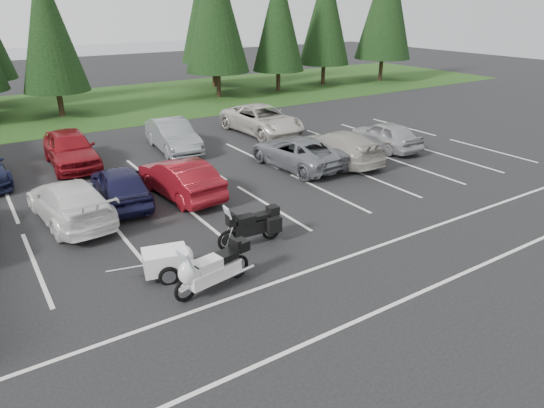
{
  "coord_description": "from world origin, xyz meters",
  "views": [
    {
      "loc": [
        -5.86,
        -12.92,
        7.07
      ],
      "look_at": [
        2.27,
        -0.5,
        0.84
      ],
      "focal_mm": 32.0,
      "sensor_mm": 36.0,
      "label": 1
    }
  ],
  "objects": [
    {
      "name": "ground",
      "position": [
        0.0,
        0.0,
        0.0
      ],
      "size": [
        120.0,
        120.0,
        0.0
      ],
      "primitive_type": "plane",
      "color": "black",
      "rests_on": "ground"
    },
    {
      "name": "car_near_4",
      "position": [
        -1.33,
        4.39,
        0.74
      ],
      "size": [
        2.13,
        4.47,
        1.47
      ],
      "primitive_type": "imported",
      "rotation": [
        0.0,
        0.0,
        3.05
      ],
      "color": "#161637",
      "rests_on": "ground"
    },
    {
      "name": "conifer_9",
      "position": [
        29.0,
        21.3,
        7.07
      ],
      "size": [
        5.19,
        5.19,
        12.1
      ],
      "color": "#332316",
      "rests_on": "ground"
    },
    {
      "name": "car_far_2",
      "position": [
        -1.86,
        10.08,
        0.84
      ],
      "size": [
        2.14,
        4.98,
        1.67
      ],
      "primitive_type": "imported",
      "rotation": [
        0.0,
        0.0,
        -0.03
      ],
      "color": "maroon",
      "rests_on": "ground"
    },
    {
      "name": "car_near_7",
      "position": [
        8.91,
        3.89,
        0.73
      ],
      "size": [
        2.11,
        5.05,
        1.46
      ],
      "primitive_type": "imported",
      "rotation": [
        0.0,
        0.0,
        3.13
      ],
      "color": "#ACA79E",
      "rests_on": "ground"
    },
    {
      "name": "car_near_8",
      "position": [
        12.35,
        4.23,
        0.72
      ],
      "size": [
        1.99,
        4.32,
        1.44
      ],
      "primitive_type": "imported",
      "rotation": [
        0.0,
        0.0,
        3.07
      ],
      "color": "#9A999E",
      "rests_on": "ground"
    },
    {
      "name": "car_near_5",
      "position": [
        0.84,
        3.83,
        0.74
      ],
      "size": [
        1.99,
        4.63,
        1.48
      ],
      "primitive_type": "imported",
      "rotation": [
        0.0,
        0.0,
        3.24
      ],
      "color": "maroon",
      "rests_on": "ground"
    },
    {
      "name": "conifer_5",
      "position": [
        0.0,
        21.6,
        5.63
      ],
      "size": [
        4.14,
        4.14,
        9.63
      ],
      "color": "#332316",
      "rests_on": "ground"
    },
    {
      "name": "grass_strip",
      "position": [
        0.0,
        24.0,
        0.01
      ],
      "size": [
        80.0,
        16.0,
        0.01
      ],
      "primitive_type": "cube",
      "color": "#1D3B13",
      "rests_on": "ground"
    },
    {
      "name": "conifer_7",
      "position": [
        17.5,
        21.8,
        5.81
      ],
      "size": [
        4.27,
        4.27,
        9.94
      ],
      "color": "#332316",
      "rests_on": "ground"
    },
    {
      "name": "adventure_motorcycle",
      "position": [
        0.99,
        -1.2,
        0.74
      ],
      "size": [
        2.47,
        0.99,
        1.48
      ],
      "primitive_type": null,
      "rotation": [
        0.0,
        0.0,
        -0.06
      ],
      "color": "black",
      "rests_on": "ground"
    },
    {
      "name": "car_near_3",
      "position": [
        -3.26,
        3.75,
        0.72
      ],
      "size": [
        2.42,
        5.09,
        1.43
      ],
      "primitive_type": "imported",
      "rotation": [
        0.0,
        0.0,
        3.23
      ],
      "color": "white",
      "rests_on": "ground"
    },
    {
      "name": "lake_water",
      "position": [
        4.0,
        55.0,
        0.0
      ],
      "size": [
        70.0,
        50.0,
        0.02
      ],
      "primitive_type": "cube",
      "color": "slate",
      "rests_on": "ground"
    },
    {
      "name": "stall_markings",
      "position": [
        0.0,
        2.0,
        0.0
      ],
      "size": [
        32.0,
        16.0,
        0.01
      ],
      "primitive_type": "cube",
      "color": "silver",
      "rests_on": "ground"
    },
    {
      "name": "conifer_6",
      "position": [
        12.0,
        22.1,
        6.71
      ],
      "size": [
        4.93,
        4.93,
        11.48
      ],
      "color": "#332316",
      "rests_on": "ground"
    },
    {
      "name": "car_far_4",
      "position": [
        8.73,
        10.42,
        0.79
      ],
      "size": [
        2.99,
        5.84,
        1.58
      ],
      "primitive_type": "imported",
      "rotation": [
        0.0,
        0.0,
        0.07
      ],
      "color": "beige",
      "rests_on": "ground"
    },
    {
      "name": "car_near_6",
      "position": [
        6.77,
        4.35,
        0.7
      ],
      "size": [
        2.7,
        5.2,
        1.4
      ],
      "primitive_type": "imported",
      "rotation": [
        0.0,
        0.0,
        3.22
      ],
      "color": "slate",
      "rests_on": "ground"
    },
    {
      "name": "cargo_trailer",
      "position": [
        -1.92,
        -1.53,
        0.4
      ],
      "size": [
        1.92,
        1.36,
        0.81
      ],
      "primitive_type": null,
      "rotation": [
        0.0,
        0.0,
        -0.23
      ],
      "color": "white",
      "rests_on": "ground"
    },
    {
      "name": "touring_motorcycle",
      "position": [
        -1.12,
        -2.84,
        0.73
      ],
      "size": [
        2.73,
        1.23,
        1.46
      ],
      "primitive_type": null,
      "rotation": [
        0.0,
        0.0,
        0.16
      ],
      "color": "silver",
      "rests_on": "ground"
    },
    {
      "name": "car_far_3",
      "position": [
        3.07,
        9.91,
        0.78
      ],
      "size": [
        1.99,
        4.82,
        1.55
      ],
      "primitive_type": "imported",
      "rotation": [
        0.0,
        0.0,
        -0.08
      ],
      "color": "slate",
      "rests_on": "ground"
    },
    {
      "name": "conifer_8",
      "position": [
        23.0,
        22.6,
        6.17
      ],
      "size": [
        4.53,
        4.53,
        10.56
      ],
      "color": "#332316",
      "rests_on": "ground"
    }
  ]
}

